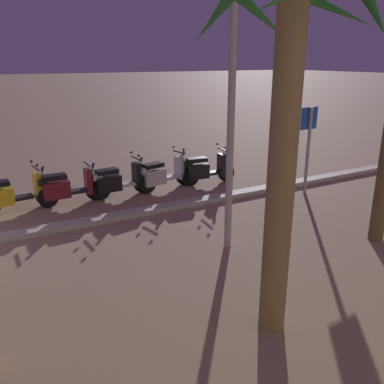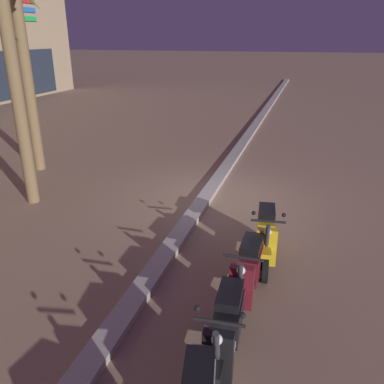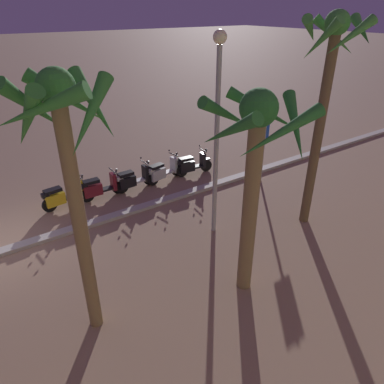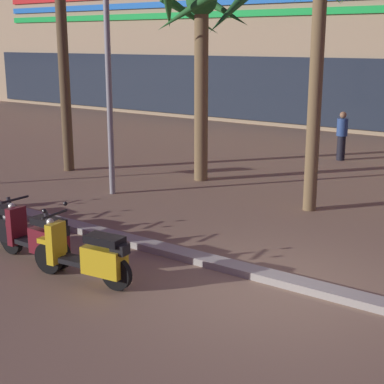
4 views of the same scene
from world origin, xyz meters
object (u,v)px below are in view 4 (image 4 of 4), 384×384
scooter_yellow_last_in_row (89,256)px  palm_tree_mid_walkway (201,37)px  palm_tree_far_corner (320,8)px  scooter_maroon_tail_end (39,237)px  street_lamp (107,39)px  pedestrian_window_shopping (342,135)px

scooter_yellow_last_in_row → palm_tree_mid_walkway: 7.98m
scooter_yellow_last_in_row → palm_tree_far_corner: size_ratio=0.33×
scooter_maroon_tail_end → palm_tree_mid_walkway: 7.54m
scooter_yellow_last_in_row → street_lamp: street_lamp is taller
scooter_maroon_tail_end → palm_tree_far_corner: size_ratio=0.31×
scooter_yellow_last_in_row → palm_tree_mid_walkway: palm_tree_mid_walkway is taller
palm_tree_far_corner → palm_tree_mid_walkway: size_ratio=1.12×
street_lamp → palm_tree_far_corner: bearing=18.5°
palm_tree_mid_walkway → palm_tree_far_corner: bearing=-14.8°
scooter_yellow_last_in_row → palm_tree_far_corner: 7.04m
palm_tree_far_corner → palm_tree_mid_walkway: (-3.66, 0.96, -0.55)m
scooter_yellow_last_in_row → pedestrian_window_shopping: bearing=93.0°
palm_tree_far_corner → pedestrian_window_shopping: palm_tree_far_corner is taller
scooter_maroon_tail_end → pedestrian_window_shopping: size_ratio=1.15×
scooter_yellow_last_in_row → pedestrian_window_shopping: size_ratio=1.22×
pedestrian_window_shopping → scooter_maroon_tail_end: bearing=-93.5°
pedestrian_window_shopping → street_lamp: size_ratio=0.26×
scooter_maroon_tail_end → pedestrian_window_shopping: (0.70, 11.48, 0.35)m
palm_tree_far_corner → pedestrian_window_shopping: bearing=105.7°
scooter_maroon_tail_end → scooter_yellow_last_in_row: size_ratio=0.94×
palm_tree_far_corner → palm_tree_mid_walkway: 3.82m
palm_tree_far_corner → street_lamp: size_ratio=0.95×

